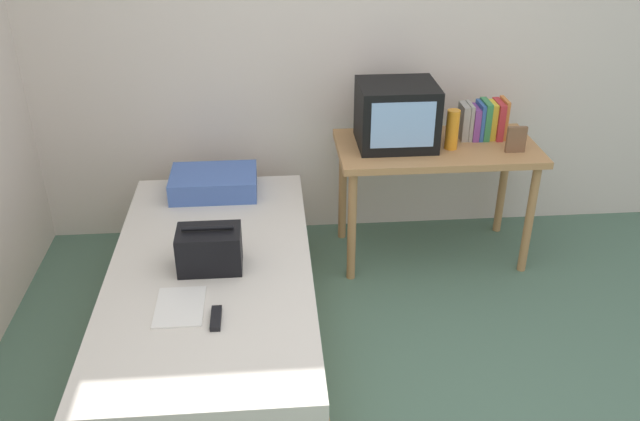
{
  "coord_description": "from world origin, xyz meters",
  "views": [
    {
      "loc": [
        -0.52,
        -2.01,
        2.26
      ],
      "look_at": [
        -0.27,
        1.08,
        0.58
      ],
      "focal_mm": 37.89,
      "sensor_mm": 36.0,
      "label": 1
    }
  ],
  "objects_px": {
    "tv": "(397,115)",
    "bed": "(214,306)",
    "handbag": "(210,249)",
    "remote_dark": "(216,318)",
    "book_row": "(483,120)",
    "picture_frame": "(516,140)",
    "pillow": "(214,183)",
    "desk": "(436,160)",
    "water_bottle": "(452,129)",
    "magazine": "(180,307)"
  },
  "relations": [
    {
      "from": "pillow",
      "to": "remote_dark",
      "type": "bearing_deg",
      "value": -86.52
    },
    {
      "from": "remote_dark",
      "to": "bed",
      "type": "bearing_deg",
      "value": 96.73
    },
    {
      "from": "bed",
      "to": "tv",
      "type": "relative_size",
      "value": 4.55
    },
    {
      "from": "picture_frame",
      "to": "handbag",
      "type": "relative_size",
      "value": 0.51
    },
    {
      "from": "tv",
      "to": "magazine",
      "type": "distance_m",
      "value": 1.68
    },
    {
      "from": "water_bottle",
      "to": "handbag",
      "type": "distance_m",
      "value": 1.56
    },
    {
      "from": "magazine",
      "to": "remote_dark",
      "type": "bearing_deg",
      "value": -32.72
    },
    {
      "from": "picture_frame",
      "to": "book_row",
      "type": "bearing_deg",
      "value": 118.53
    },
    {
      "from": "picture_frame",
      "to": "pillow",
      "type": "distance_m",
      "value": 1.74
    },
    {
      "from": "picture_frame",
      "to": "remote_dark",
      "type": "relative_size",
      "value": 0.97
    },
    {
      "from": "picture_frame",
      "to": "magazine",
      "type": "height_order",
      "value": "picture_frame"
    },
    {
      "from": "book_row",
      "to": "remote_dark",
      "type": "xyz_separation_m",
      "value": [
        -1.51,
        -1.32,
        -0.34
      ]
    },
    {
      "from": "tv",
      "to": "magazine",
      "type": "height_order",
      "value": "tv"
    },
    {
      "from": "water_bottle",
      "to": "handbag",
      "type": "xyz_separation_m",
      "value": [
        -1.34,
        -0.76,
        -0.26
      ]
    },
    {
      "from": "book_row",
      "to": "remote_dark",
      "type": "relative_size",
      "value": 1.71
    },
    {
      "from": "pillow",
      "to": "desk",
      "type": "bearing_deg",
      "value": 0.57
    },
    {
      "from": "tv",
      "to": "pillow",
      "type": "xyz_separation_m",
      "value": [
        -1.06,
        -0.05,
        -0.37
      ]
    },
    {
      "from": "bed",
      "to": "book_row",
      "type": "relative_size",
      "value": 7.48
    },
    {
      "from": "tv",
      "to": "bed",
      "type": "bearing_deg",
      "value": -141.41
    },
    {
      "from": "bed",
      "to": "book_row",
      "type": "xyz_separation_m",
      "value": [
        1.57,
        0.89,
        0.6
      ]
    },
    {
      "from": "book_row",
      "to": "pillow",
      "type": "relative_size",
      "value": 0.54
    },
    {
      "from": "handbag",
      "to": "picture_frame",
      "type": "bearing_deg",
      "value": 21.86
    },
    {
      "from": "tv",
      "to": "remote_dark",
      "type": "height_order",
      "value": "tv"
    },
    {
      "from": "book_row",
      "to": "picture_frame",
      "type": "xyz_separation_m",
      "value": [
        0.12,
        -0.23,
        -0.03
      ]
    },
    {
      "from": "handbag",
      "to": "magazine",
      "type": "height_order",
      "value": "handbag"
    },
    {
      "from": "magazine",
      "to": "handbag",
      "type": "bearing_deg",
      "value": 69.55
    },
    {
      "from": "bed",
      "to": "magazine",
      "type": "bearing_deg",
      "value": -108.45
    },
    {
      "from": "book_row",
      "to": "water_bottle",
      "type": "bearing_deg",
      "value": -146.71
    },
    {
      "from": "desk",
      "to": "remote_dark",
      "type": "relative_size",
      "value": 7.44
    },
    {
      "from": "tv",
      "to": "book_row",
      "type": "relative_size",
      "value": 1.65
    },
    {
      "from": "water_bottle",
      "to": "magazine",
      "type": "xyz_separation_m",
      "value": [
        -1.45,
        -1.07,
        -0.36
      ]
    },
    {
      "from": "tv",
      "to": "handbag",
      "type": "distance_m",
      "value": 1.37
    },
    {
      "from": "book_row",
      "to": "tv",
      "type": "bearing_deg",
      "value": -173.65
    },
    {
      "from": "book_row",
      "to": "handbag",
      "type": "bearing_deg",
      "value": -149.88
    },
    {
      "from": "pillow",
      "to": "magazine",
      "type": "bearing_deg",
      "value": -94.55
    },
    {
      "from": "picture_frame",
      "to": "pillow",
      "type": "height_order",
      "value": "picture_frame"
    },
    {
      "from": "bed",
      "to": "tv",
      "type": "xyz_separation_m",
      "value": [
        1.04,
        0.83,
        0.67
      ]
    },
    {
      "from": "magazine",
      "to": "pillow",
      "type": "bearing_deg",
      "value": 85.45
    },
    {
      "from": "bed",
      "to": "book_row",
      "type": "height_order",
      "value": "book_row"
    },
    {
      "from": "water_bottle",
      "to": "magazine",
      "type": "bearing_deg",
      "value": -143.6
    },
    {
      "from": "tv",
      "to": "picture_frame",
      "type": "height_order",
      "value": "tv"
    },
    {
      "from": "desk",
      "to": "picture_frame",
      "type": "xyz_separation_m",
      "value": [
        0.41,
        -0.14,
        0.17
      ]
    },
    {
      "from": "water_bottle",
      "to": "magazine",
      "type": "relative_size",
      "value": 0.79
    },
    {
      "from": "book_row",
      "to": "pillow",
      "type": "distance_m",
      "value": 1.62
    },
    {
      "from": "tv",
      "to": "pillow",
      "type": "bearing_deg",
      "value": -177.49
    },
    {
      "from": "handbag",
      "to": "remote_dark",
      "type": "height_order",
      "value": "handbag"
    },
    {
      "from": "picture_frame",
      "to": "pillow",
      "type": "xyz_separation_m",
      "value": [
        -1.71,
        0.12,
        -0.26
      ]
    },
    {
      "from": "water_bottle",
      "to": "book_row",
      "type": "bearing_deg",
      "value": 33.29
    },
    {
      "from": "handbag",
      "to": "remote_dark",
      "type": "bearing_deg",
      "value": -83.71
    },
    {
      "from": "book_row",
      "to": "handbag",
      "type": "height_order",
      "value": "book_row"
    }
  ]
}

